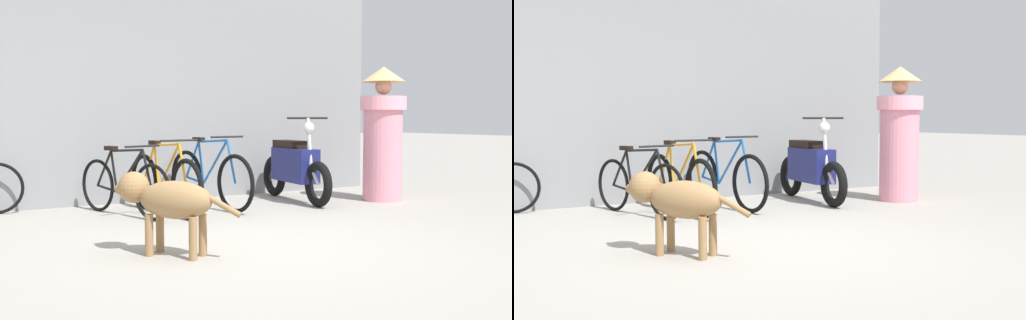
% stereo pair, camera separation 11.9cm
% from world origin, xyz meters
% --- Properties ---
extents(ground_plane, '(60.00, 60.00, 0.00)m').
position_xyz_m(ground_plane, '(0.00, 0.00, 0.00)').
color(ground_plane, '#9E998E').
extents(shop_wall_back, '(7.54, 0.20, 3.34)m').
position_xyz_m(shop_wall_back, '(0.00, 3.21, 1.67)').
color(shop_wall_back, gray).
rests_on(shop_wall_back, ground).
extents(bicycle_0, '(0.61, 1.56, 0.81)m').
position_xyz_m(bicycle_0, '(-0.48, 2.14, 0.34)').
color(bicycle_0, black).
rests_on(bicycle_0, ground).
extents(bicycle_1, '(0.46, 1.68, 0.87)m').
position_xyz_m(bicycle_1, '(-0.02, 2.06, 0.35)').
color(bicycle_1, black).
rests_on(bicycle_1, ground).
extents(bicycle_2, '(0.46, 1.71, 0.90)m').
position_xyz_m(bicycle_2, '(0.63, 2.20, 0.37)').
color(bicycle_2, black).
rests_on(bicycle_2, ground).
extents(motorcycle, '(0.58, 1.79, 1.12)m').
position_xyz_m(motorcycle, '(1.87, 2.18, 0.44)').
color(motorcycle, black).
rests_on(motorcycle, ground).
extents(stray_dog, '(0.80, 0.95, 0.67)m').
position_xyz_m(stray_dog, '(-0.78, 0.07, 0.45)').
color(stray_dog, '#997247').
rests_on(stray_dog, ground).
extents(person_in_robes, '(0.86, 0.86, 1.79)m').
position_xyz_m(person_in_robes, '(2.92, 1.65, 0.92)').
color(person_in_robes, pink).
rests_on(person_in_robes, ground).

